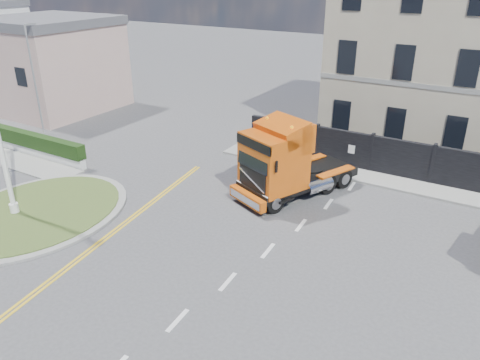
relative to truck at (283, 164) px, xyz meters
The scene contains 11 objects.
ground 4.56m from the truck, 108.87° to the right, with size 120.00×120.00×0.00m, color #424244.
traffic_island 11.05m from the truck, 139.99° to the right, with size 6.80×6.80×0.17m.
hedge_wall 14.63m from the truck, behind, with size 8.00×0.55×1.35m.
pavement_side 14.91m from the truck, 165.82° to the right, with size 8.50×1.80×0.10m, color gray.
seaside_bldg_pink 21.99m from the truck, 166.92° to the left, with size 8.00×8.00×6.00m, color #C0A196.
seaside_bldg_cream 30.21m from the truck, 166.66° to the left, with size 9.00×8.00×5.00m, color beige.
hoarding_fence 7.20m from the truck, 43.83° to the left, with size 18.80×0.25×2.00m.
georgian_building 13.92m from the truck, 69.66° to the left, with size 12.30×10.30×12.80m.
pavement_far 6.35m from the truck, 41.34° to the left, with size 20.00×1.60×0.12m, color gray.
truck is the anchor object (origin of this frame).
lamppost_slim 17.55m from the truck, behind, with size 0.28×0.56×6.81m.
Camera 1 is at (9.70, -13.80, 9.74)m, focal length 35.00 mm.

